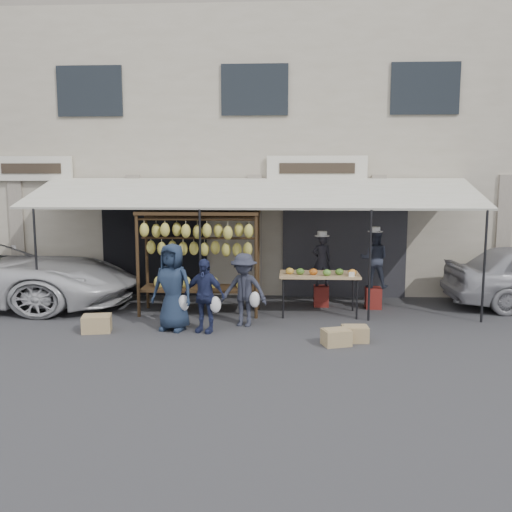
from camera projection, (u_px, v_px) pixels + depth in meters
The scene contains 15 objects.
ground_plane at pixel (244, 334), 10.83m from camera, with size 90.00×90.00×0.00m, color #2D2D30.
shophouse at pixel (261, 152), 16.73m from camera, with size 24.00×6.15×7.30m.
awning at pixel (252, 194), 12.72m from camera, with size 10.00×2.35×2.92m.
banana_rack at pixel (199, 242), 12.19m from camera, with size 2.60×0.90×2.24m.
produce_table at pixel (319, 275), 12.18m from camera, with size 1.70×0.90×1.04m.
vendor_left at pixel (322, 260), 12.98m from camera, with size 0.43×0.28×1.19m, color black.
vendor_right at pixel (374, 259), 12.75m from camera, with size 0.63×0.49×1.30m, color #282D3B.
customer_left at pixel (173, 287), 11.01m from camera, with size 0.83×0.54×1.70m, color #1C293E.
customer_mid at pixel (204, 295), 10.90m from camera, with size 0.84×0.35×1.43m, color #21284D.
customer_right at pixel (244, 290), 11.32m from camera, with size 0.95×0.54×1.46m, color #292C39.
stool_left at pixel (321, 296), 13.10m from camera, with size 0.34×0.34×0.47m, color maroon.
stool_right at pixel (373, 298), 12.88m from camera, with size 0.34×0.34×0.48m, color maroon.
crate_near_a at pixel (336, 337), 10.11m from camera, with size 0.47×0.36×0.28m, color tan.
crate_near_b at pixel (355, 334), 10.35m from camera, with size 0.47×0.35×0.28m, color tan.
crate_far at pixel (97, 324), 10.97m from camera, with size 0.54×0.41×0.32m, color tan.
Camera 1 is at (0.81, -10.48, 3.02)m, focal length 40.00 mm.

